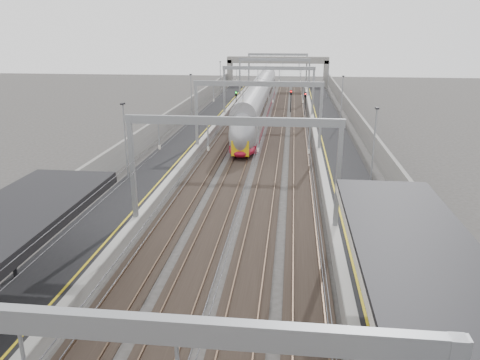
% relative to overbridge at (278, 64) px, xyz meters
% --- Properties ---
extents(platform_left, '(4.00, 120.00, 1.00)m').
position_rel_overbridge_xyz_m(platform_left, '(-8.00, -55.00, -4.81)').
color(platform_left, black).
rests_on(platform_left, ground).
extents(platform_right, '(4.00, 120.00, 1.00)m').
position_rel_overbridge_xyz_m(platform_right, '(8.00, -55.00, -4.81)').
color(platform_right, black).
rests_on(platform_right, ground).
extents(tracks, '(11.40, 140.00, 0.20)m').
position_rel_overbridge_xyz_m(tracks, '(0.00, -55.00, -5.26)').
color(tracks, black).
rests_on(tracks, ground).
extents(overhead_line, '(13.00, 140.00, 6.60)m').
position_rel_overbridge_xyz_m(overhead_line, '(0.00, -48.38, 0.83)').
color(overhead_line, gray).
rests_on(overhead_line, platform_left).
extents(overbridge, '(22.00, 2.20, 6.90)m').
position_rel_overbridge_xyz_m(overbridge, '(0.00, 0.00, 0.00)').
color(overbridge, slate).
rests_on(overbridge, ground).
extents(wall_left, '(0.30, 120.00, 3.20)m').
position_rel_overbridge_xyz_m(wall_left, '(-11.20, -55.00, -3.71)').
color(wall_left, slate).
rests_on(wall_left, ground).
extents(wall_right, '(0.30, 120.00, 3.20)m').
position_rel_overbridge_xyz_m(wall_right, '(11.20, -55.00, -3.71)').
color(wall_right, slate).
rests_on(wall_right, ground).
extents(train, '(2.79, 50.84, 4.41)m').
position_rel_overbridge_xyz_m(train, '(-1.50, -36.99, -3.15)').
color(train, maroon).
rests_on(train, ground).
extents(bench, '(0.82, 1.91, 0.96)m').
position_rel_overbridge_xyz_m(bench, '(7.27, -88.60, -3.73)').
color(bench, black).
rests_on(bench, platform_right).
extents(signal_green, '(0.32, 0.32, 3.48)m').
position_rel_overbridge_xyz_m(signal_green, '(-5.20, -32.86, -2.89)').
color(signal_green, black).
rests_on(signal_green, ground).
extents(signal_red_near, '(0.32, 0.32, 3.48)m').
position_rel_overbridge_xyz_m(signal_red_near, '(3.20, -30.60, -2.89)').
color(signal_red_near, black).
rests_on(signal_red_near, ground).
extents(signal_red_far, '(0.32, 0.32, 3.48)m').
position_rel_overbridge_xyz_m(signal_red_far, '(5.40, -33.25, -2.89)').
color(signal_red_far, black).
rests_on(signal_red_far, ground).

